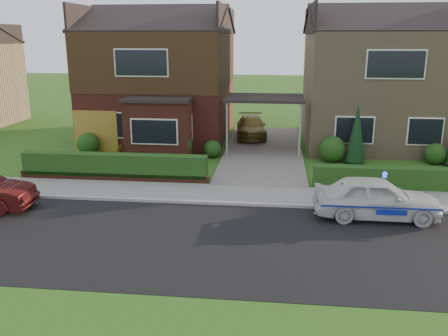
# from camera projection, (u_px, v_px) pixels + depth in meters

# --- Properties ---
(ground) EXTENTS (120.00, 120.00, 0.00)m
(ground) POSITION_uv_depth(u_px,v_px,m) (252.00, 244.00, 13.27)
(ground) COLOR #265215
(ground) RESTS_ON ground
(road) EXTENTS (60.00, 6.00, 0.02)m
(road) POSITION_uv_depth(u_px,v_px,m) (252.00, 244.00, 13.27)
(road) COLOR black
(road) RESTS_ON ground
(kerb) EXTENTS (60.00, 0.16, 0.12)m
(kerb) POSITION_uv_depth(u_px,v_px,m) (256.00, 205.00, 16.17)
(kerb) COLOR #9E9993
(kerb) RESTS_ON ground
(sidewalk) EXTENTS (60.00, 2.00, 0.10)m
(sidewalk) POSITION_uv_depth(u_px,v_px,m) (258.00, 195.00, 17.18)
(sidewalk) COLOR slate
(sidewalk) RESTS_ON ground
(driveway) EXTENTS (3.80, 12.00, 0.12)m
(driveway) POSITION_uv_depth(u_px,v_px,m) (263.00, 151.00, 23.78)
(driveway) COLOR #666059
(driveway) RESTS_ON ground
(house_left) EXTENTS (7.50, 9.53, 7.25)m
(house_left) POSITION_uv_depth(u_px,v_px,m) (162.00, 70.00, 26.16)
(house_left) COLOR maroon
(house_left) RESTS_ON ground
(house_right) EXTENTS (7.50, 8.06, 7.25)m
(house_right) POSITION_uv_depth(u_px,v_px,m) (376.00, 74.00, 25.06)
(house_right) COLOR #967F5C
(house_right) RESTS_ON ground
(carport_link) EXTENTS (3.80, 3.00, 2.77)m
(carport_link) POSITION_uv_depth(u_px,v_px,m) (265.00, 99.00, 23.04)
(carport_link) COLOR black
(carport_link) RESTS_ON ground
(garage_door) EXTENTS (2.20, 0.10, 2.10)m
(garage_door) POSITION_uv_depth(u_px,v_px,m) (96.00, 132.00, 23.39)
(garage_door) COLOR olive
(garage_door) RESTS_ON ground
(dwarf_wall) EXTENTS (7.70, 0.25, 0.36)m
(dwarf_wall) POSITION_uv_depth(u_px,v_px,m) (114.00, 177.00, 18.91)
(dwarf_wall) COLOR maroon
(dwarf_wall) RESTS_ON ground
(hedge_left) EXTENTS (7.50, 0.55, 0.90)m
(hedge_left) POSITION_uv_depth(u_px,v_px,m) (115.00, 180.00, 19.10)
(hedge_left) COLOR #1D3E13
(hedge_left) RESTS_ON ground
(hedge_right) EXTENTS (7.50, 0.55, 0.80)m
(hedge_right) POSITION_uv_depth(u_px,v_px,m) (414.00, 191.00, 17.77)
(hedge_right) COLOR #1D3E13
(hedge_right) RESTS_ON ground
(shrub_left_far) EXTENTS (1.08, 1.08, 1.08)m
(shrub_left_far) POSITION_uv_depth(u_px,v_px,m) (88.00, 144.00, 23.12)
(shrub_left_far) COLOR #1D3E13
(shrub_left_far) RESTS_ON ground
(shrub_left_mid) EXTENTS (1.32, 1.32, 1.32)m
(shrub_left_mid) POSITION_uv_depth(u_px,v_px,m) (178.00, 145.00, 22.42)
(shrub_left_mid) COLOR #1D3E13
(shrub_left_mid) RESTS_ON ground
(shrub_left_near) EXTENTS (0.84, 0.84, 0.84)m
(shrub_left_near) POSITION_uv_depth(u_px,v_px,m) (212.00, 149.00, 22.60)
(shrub_left_near) COLOR #1D3E13
(shrub_left_near) RESTS_ON ground
(shrub_right_near) EXTENTS (1.20, 1.20, 1.20)m
(shrub_right_near) POSITION_uv_depth(u_px,v_px,m) (332.00, 149.00, 21.76)
(shrub_right_near) COLOR #1D3E13
(shrub_right_near) RESTS_ON ground
(shrub_right_mid) EXTENTS (0.96, 0.96, 0.96)m
(shrub_right_mid) POSITION_uv_depth(u_px,v_px,m) (435.00, 154.00, 21.41)
(shrub_right_mid) COLOR #1D3E13
(shrub_right_mid) RESTS_ON ground
(conifer_a) EXTENTS (0.90, 0.90, 2.60)m
(conifer_a) POSITION_uv_depth(u_px,v_px,m) (356.00, 136.00, 21.28)
(conifer_a) COLOR black
(conifer_a) RESTS_ON ground
(police_car) EXTENTS (3.60, 3.91, 1.50)m
(police_car) POSITION_uv_depth(u_px,v_px,m) (376.00, 198.00, 14.98)
(police_car) COLOR silver
(police_car) RESTS_ON ground
(driveway_car) EXTENTS (1.94, 4.05, 1.14)m
(driveway_car) POSITION_uv_depth(u_px,v_px,m) (251.00, 127.00, 26.64)
(driveway_car) COLOR brown
(driveway_car) RESTS_ON driveway
(potted_plant_a) EXTENTS (0.43, 0.38, 0.69)m
(potted_plant_a) POSITION_uv_depth(u_px,v_px,m) (126.00, 169.00, 19.50)
(potted_plant_a) COLOR gray
(potted_plant_a) RESTS_ON ground
(potted_plant_b) EXTENTS (0.52, 0.52, 0.74)m
(potted_plant_b) POSITION_uv_depth(u_px,v_px,m) (118.00, 153.00, 22.01)
(potted_plant_b) COLOR gray
(potted_plant_b) RESTS_ON ground
(potted_plant_c) EXTENTS (0.49, 0.49, 0.68)m
(potted_plant_c) POSITION_uv_depth(u_px,v_px,m) (150.00, 167.00, 19.85)
(potted_plant_c) COLOR gray
(potted_plant_c) RESTS_ON ground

